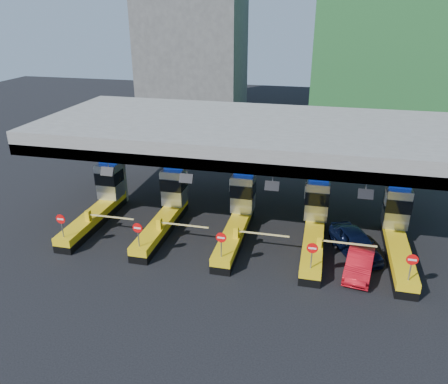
# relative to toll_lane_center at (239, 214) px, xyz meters

# --- Properties ---
(ground) EXTENTS (120.00, 120.00, 0.00)m
(ground) POSITION_rel_toll_lane_center_xyz_m (-0.00, -0.28, -1.40)
(ground) COLOR black
(ground) RESTS_ON ground
(toll_canopy) EXTENTS (28.00, 12.09, 7.00)m
(toll_canopy) POSITION_rel_toll_lane_center_xyz_m (-0.00, 2.59, 4.74)
(toll_canopy) COLOR slate
(toll_canopy) RESTS_ON ground
(toll_lane_far_left) EXTENTS (4.43, 8.00, 4.16)m
(toll_lane_far_left) POSITION_rel_toll_lane_center_xyz_m (-10.00, 0.00, 0.00)
(toll_lane_far_left) COLOR black
(toll_lane_far_left) RESTS_ON ground
(toll_lane_left) EXTENTS (4.43, 8.00, 4.16)m
(toll_lane_left) POSITION_rel_toll_lane_center_xyz_m (-5.00, 0.00, 0.00)
(toll_lane_left) COLOR black
(toll_lane_left) RESTS_ON ground
(toll_lane_center) EXTENTS (4.43, 8.00, 4.16)m
(toll_lane_center) POSITION_rel_toll_lane_center_xyz_m (0.00, 0.00, 0.00)
(toll_lane_center) COLOR black
(toll_lane_center) RESTS_ON ground
(toll_lane_right) EXTENTS (4.43, 8.00, 4.16)m
(toll_lane_right) POSITION_rel_toll_lane_center_xyz_m (5.00, 0.00, 0.00)
(toll_lane_right) COLOR black
(toll_lane_right) RESTS_ON ground
(toll_lane_far_right) EXTENTS (4.43, 8.00, 4.16)m
(toll_lane_far_right) POSITION_rel_toll_lane_center_xyz_m (10.00, 0.00, 0.00)
(toll_lane_far_right) COLOR black
(toll_lane_far_right) RESTS_ON ground
(bg_building_scaffold) EXTENTS (18.00, 12.00, 28.00)m
(bg_building_scaffold) POSITION_rel_toll_lane_center_xyz_m (12.00, 31.72, 12.60)
(bg_building_scaffold) COLOR #1E5926
(bg_building_scaffold) RESTS_ON ground
(bg_building_concrete) EXTENTS (14.00, 10.00, 18.00)m
(bg_building_concrete) POSITION_rel_toll_lane_center_xyz_m (-14.00, 35.72, 7.60)
(bg_building_concrete) COLOR #4C4C49
(bg_building_concrete) RESTS_ON ground
(van) EXTENTS (3.57, 4.94, 1.56)m
(van) POSITION_rel_toll_lane_center_xyz_m (7.51, -1.07, -0.62)
(van) COLOR black
(van) RESTS_ON ground
(red_car) EXTENTS (2.04, 4.23, 1.34)m
(red_car) POSITION_rel_toll_lane_center_xyz_m (7.69, -3.17, -0.73)
(red_car) COLOR red
(red_car) RESTS_ON ground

